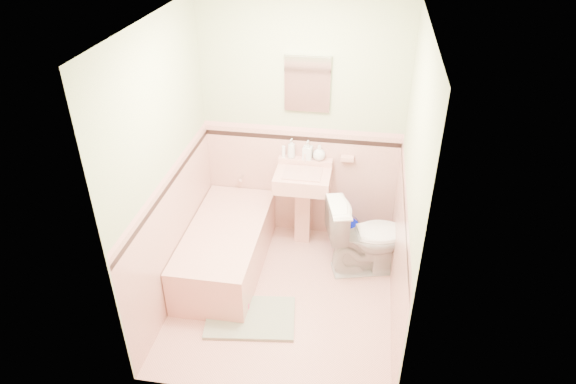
% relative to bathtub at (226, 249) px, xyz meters
% --- Properties ---
extents(floor, '(2.20, 2.20, 0.00)m').
position_rel_bathtub_xyz_m(floor, '(0.63, -0.33, -0.23)').
color(floor, '#E0A193').
rests_on(floor, ground).
extents(ceiling, '(2.20, 2.20, 0.00)m').
position_rel_bathtub_xyz_m(ceiling, '(0.63, -0.33, 2.27)').
color(ceiling, white).
rests_on(ceiling, ground).
extents(wall_back, '(2.50, 0.00, 2.50)m').
position_rel_bathtub_xyz_m(wall_back, '(0.63, 0.77, 1.02)').
color(wall_back, beige).
rests_on(wall_back, ground).
extents(wall_front, '(2.50, 0.00, 2.50)m').
position_rel_bathtub_xyz_m(wall_front, '(0.63, -1.43, 1.02)').
color(wall_front, beige).
rests_on(wall_front, ground).
extents(wall_left, '(0.00, 2.50, 2.50)m').
position_rel_bathtub_xyz_m(wall_left, '(-0.37, -0.33, 1.02)').
color(wall_left, beige).
rests_on(wall_left, ground).
extents(wall_right, '(0.00, 2.50, 2.50)m').
position_rel_bathtub_xyz_m(wall_right, '(1.63, -0.33, 1.02)').
color(wall_right, beige).
rests_on(wall_right, ground).
extents(wainscot_back, '(2.00, 0.00, 2.00)m').
position_rel_bathtub_xyz_m(wainscot_back, '(0.63, 0.76, 0.38)').
color(wainscot_back, '#E3A698').
rests_on(wainscot_back, ground).
extents(wainscot_front, '(2.00, 0.00, 2.00)m').
position_rel_bathtub_xyz_m(wainscot_front, '(0.63, -1.42, 0.38)').
color(wainscot_front, '#E3A698').
rests_on(wainscot_front, ground).
extents(wainscot_left, '(0.00, 2.20, 2.20)m').
position_rel_bathtub_xyz_m(wainscot_left, '(-0.36, -0.33, 0.38)').
color(wainscot_left, '#E3A698').
rests_on(wainscot_left, ground).
extents(wainscot_right, '(0.00, 2.20, 2.20)m').
position_rel_bathtub_xyz_m(wainscot_right, '(1.62, -0.33, 0.38)').
color(wainscot_right, '#E3A698').
rests_on(wainscot_right, ground).
extents(accent_back, '(2.00, 0.00, 2.00)m').
position_rel_bathtub_xyz_m(accent_back, '(0.63, 0.75, 0.90)').
color(accent_back, black).
rests_on(accent_back, ground).
extents(accent_front, '(2.00, 0.00, 2.00)m').
position_rel_bathtub_xyz_m(accent_front, '(0.63, -1.41, 0.90)').
color(accent_front, black).
rests_on(accent_front, ground).
extents(accent_left, '(0.00, 2.20, 2.20)m').
position_rel_bathtub_xyz_m(accent_left, '(-0.35, -0.33, 0.89)').
color(accent_left, black).
rests_on(accent_left, ground).
extents(accent_right, '(0.00, 2.20, 2.20)m').
position_rel_bathtub_xyz_m(accent_right, '(1.61, -0.33, 0.89)').
color(accent_right, black).
rests_on(accent_right, ground).
extents(cap_back, '(2.00, 0.00, 2.00)m').
position_rel_bathtub_xyz_m(cap_back, '(0.63, 0.75, 0.99)').
color(cap_back, '#E0A097').
rests_on(cap_back, ground).
extents(cap_front, '(2.00, 0.00, 2.00)m').
position_rel_bathtub_xyz_m(cap_front, '(0.63, -1.41, 0.99)').
color(cap_front, '#E0A097').
rests_on(cap_front, ground).
extents(cap_left, '(0.00, 2.20, 2.20)m').
position_rel_bathtub_xyz_m(cap_left, '(-0.35, -0.33, 1.00)').
color(cap_left, '#E0A097').
rests_on(cap_left, ground).
extents(cap_right, '(0.00, 2.20, 2.20)m').
position_rel_bathtub_xyz_m(cap_right, '(1.61, -0.33, 1.00)').
color(cap_right, '#E0A097').
rests_on(cap_right, ground).
extents(bathtub, '(0.70, 1.50, 0.45)m').
position_rel_bathtub_xyz_m(bathtub, '(0.00, 0.00, 0.00)').
color(bathtub, '#DB9A8B').
rests_on(bathtub, floor).
extents(tub_faucet, '(0.04, 0.12, 0.04)m').
position_rel_bathtub_xyz_m(tub_faucet, '(0.00, 0.72, 0.41)').
color(tub_faucet, silver).
rests_on(tub_faucet, wall_back).
extents(sink, '(0.55, 0.48, 0.86)m').
position_rel_bathtub_xyz_m(sink, '(0.68, 0.53, 0.21)').
color(sink, '#DB9A8B').
rests_on(sink, floor).
extents(sink_faucet, '(0.02, 0.02, 0.10)m').
position_rel_bathtub_xyz_m(sink_faucet, '(0.68, 0.67, 0.72)').
color(sink_faucet, silver).
rests_on(sink_faucet, sink).
extents(medicine_cabinet, '(0.43, 0.04, 0.54)m').
position_rel_bathtub_xyz_m(medicine_cabinet, '(0.68, 0.74, 1.47)').
color(medicine_cabinet, white).
rests_on(medicine_cabinet, wall_back).
extents(soap_dish, '(0.13, 0.08, 0.04)m').
position_rel_bathtub_xyz_m(soap_dish, '(1.10, 0.73, 0.72)').
color(soap_dish, '#DB9A8B').
rests_on(soap_dish, wall_back).
extents(soap_bottle_left, '(0.09, 0.09, 0.21)m').
position_rel_bathtub_xyz_m(soap_bottle_left, '(0.54, 0.71, 0.80)').
color(soap_bottle_left, '#B2B2B2').
rests_on(soap_bottle_left, sink).
extents(soap_bottle_mid, '(0.10, 0.10, 0.20)m').
position_rel_bathtub_xyz_m(soap_bottle_mid, '(0.70, 0.71, 0.80)').
color(soap_bottle_mid, '#B2B2B2').
rests_on(soap_bottle_mid, sink).
extents(soap_bottle_right, '(0.13, 0.13, 0.16)m').
position_rel_bathtub_xyz_m(soap_bottle_right, '(0.82, 0.71, 0.78)').
color(soap_bottle_right, '#B2B2B2').
rests_on(soap_bottle_right, sink).
extents(tube, '(0.05, 0.05, 0.12)m').
position_rel_bathtub_xyz_m(tube, '(0.45, 0.71, 0.76)').
color(tube, white).
rests_on(tube, sink).
extents(toilet, '(0.87, 0.64, 0.80)m').
position_rel_bathtub_xyz_m(toilet, '(1.36, 0.20, 0.17)').
color(toilet, white).
rests_on(toilet, floor).
extents(bucket, '(0.33, 0.33, 0.28)m').
position_rel_bathtub_xyz_m(bucket, '(1.13, 0.54, -0.08)').
color(bucket, '#000AA2').
rests_on(bucket, floor).
extents(bath_mat, '(0.84, 0.61, 0.03)m').
position_rel_bathtub_xyz_m(bath_mat, '(0.39, -0.66, -0.21)').
color(bath_mat, gray).
rests_on(bath_mat, floor).
extents(shoe, '(0.15, 0.09, 0.05)m').
position_rel_bathtub_xyz_m(shoe, '(0.28, -0.58, -0.17)').
color(shoe, '#BF1E59').
rests_on(shoe, bath_mat).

